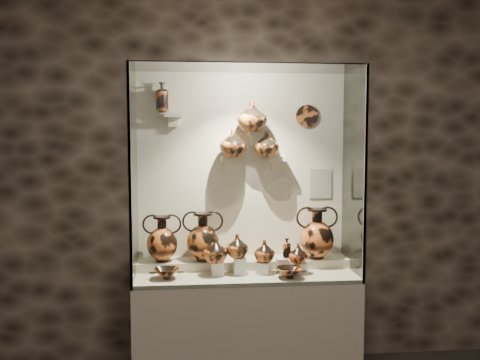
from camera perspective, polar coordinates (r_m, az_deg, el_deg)
The scene contains 36 objects.
wall_back at distance 4.39m, azimuth 0.16°, elevation 1.00°, with size 5.00×0.02×3.20m, color black.
plinth at distance 4.32m, azimuth 0.60°, elevation -15.37°, with size 1.70×0.60×0.80m, color beige.
front_tier at distance 4.20m, azimuth 0.61°, elevation -10.05°, with size 1.68×0.58×0.03m, color #C1B495.
rear_tier at distance 4.36m, azimuth 0.35°, elevation -9.02°, with size 1.70×0.25×0.10m, color #C1B495.
back_panel at distance 4.38m, azimuth 0.17°, elevation 1.00°, with size 1.70×0.03×1.60m, color beige.
glass_front at distance 3.77m, azimuth 1.11°, elevation 0.37°, with size 1.70×0.01×1.60m, color white.
glass_left at distance 4.06m, azimuth -11.33°, elevation 0.60°, with size 0.01×0.60×1.60m, color white.
glass_right at distance 4.24m, azimuth 12.05°, elevation 0.76°, with size 0.01×0.60×1.60m, color white.
glass_top at distance 4.09m, azimuth 0.63°, elevation 11.90°, with size 1.70×0.60×0.01m, color white.
frame_post_left at distance 3.78m, azimuth -11.67°, elevation 0.27°, with size 0.02×0.02×1.60m, color gray.
frame_post_right at distance 3.97m, azimuth 13.23°, elevation 0.46°, with size 0.02×0.02×1.60m, color gray.
pedestal_a at distance 4.12m, azimuth -2.40°, elevation -9.43°, with size 0.09×0.09×0.10m, color silver.
pedestal_b at distance 4.13m, azimuth -0.02°, elevation -9.17°, with size 0.09×0.09×0.13m, color silver.
pedestal_c at distance 4.15m, azimuth 2.35°, elevation -9.38°, with size 0.09×0.09×0.09m, color silver.
pedestal_d at distance 4.17m, azimuth 4.56°, elevation -9.10°, with size 0.09×0.09×0.12m, color silver.
pedestal_e at distance 4.20m, azimuth 6.46°, elevation -9.29°, with size 0.09×0.09×0.08m, color silver.
bracket_ul at distance 4.28m, azimuth -7.13°, elevation 6.90°, with size 0.14×0.12×0.04m, color beige.
bracket_ca at distance 4.29m, azimuth -1.06°, elevation 2.25°, with size 0.14×0.12×0.04m, color beige.
bracket_cb at distance 4.31m, azimuth 1.60°, elevation 4.92°, with size 0.10×0.12×0.04m, color beige.
bracket_cc at distance 4.34m, azimuth 3.95°, elevation 2.27°, with size 0.14×0.12×0.04m, color beige.
amphora_left at distance 4.26m, azimuth -8.31°, elevation -6.21°, with size 0.29×0.29×0.36m, color #CF5E27, non-canonical shape.
amphora_mid at distance 4.25m, azimuth -3.99°, elevation -6.04°, with size 0.31×0.31×0.39m, color #C05D22, non-canonical shape.
amphora_right at distance 4.36m, azimuth 8.20°, elevation -5.65°, with size 0.33×0.33×0.41m, color #CF5E27, non-canonical shape.
jug_a at distance 4.08m, azimuth -2.65°, elevation -7.45°, with size 0.19×0.19×0.19m, color #CF5E27.
jug_b at distance 4.10m, azimuth -0.31°, elevation -7.03°, with size 0.17×0.17×0.18m, color #C05D22.
jug_c at distance 4.14m, azimuth 2.62°, elevation -7.58°, with size 0.16×0.16×0.17m, color #CF5E27.
jug_e at distance 4.16m, azimuth 6.21°, elevation -7.80°, with size 0.15×0.15×0.15m, color #CF5E27.
lekythos_small at distance 4.15m, azimuth 5.01°, elevation -7.11°, with size 0.07×0.07×0.17m, color #C05D22, non-canonical shape.
kylix_left at distance 4.05m, azimuth -7.84°, elevation -9.74°, with size 0.24×0.20×0.10m, color #C05D22, non-canonical shape.
kylix_right at distance 4.05m, azimuth 5.29°, elevation -9.70°, with size 0.25×0.21×0.10m, color #CF5E27, non-canonical shape.
lekythos_tall at distance 4.28m, azimuth -8.30°, elevation 8.91°, with size 0.11×0.11×0.27m, color #CF5E27, non-canonical shape.
ovoid_vase_a at distance 4.23m, azimuth -0.74°, elevation 3.97°, with size 0.21×0.21×0.22m, color #C05D22.
ovoid_vase_b at distance 4.24m, azimuth 1.30°, elevation 6.81°, with size 0.23×0.23×0.24m, color #C05D22.
ovoid_vase_c at distance 4.27m, azimuth 2.85°, elevation 3.85°, with size 0.20×0.20×0.21m, color #C05D22.
wall_plate at distance 4.43m, azimuth 7.16°, elevation 6.78°, with size 0.18×0.18×0.02m, color #A34F20.
info_placard at distance 4.48m, azimuth 8.57°, elevation -0.38°, with size 0.18×0.01×0.24m, color beige.
Camera 1 is at (-0.44, -1.85, 1.90)m, focal length 40.00 mm.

